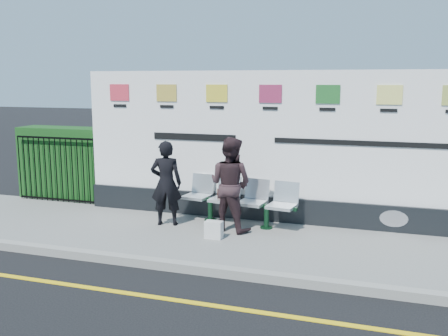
{
  "coord_description": "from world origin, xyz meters",
  "views": [
    {
      "loc": [
        2.64,
        -5.81,
        2.93
      ],
      "look_at": [
        -0.28,
        3.25,
        1.25
      ],
      "focal_mm": 40.0,
      "sensor_mm": 36.0,
      "label": 1
    }
  ],
  "objects_px": {
    "billboard": "(270,157)",
    "bench": "(238,212)",
    "woman_left": "(166,183)",
    "woman_right": "(230,184)"
  },
  "relations": [
    {
      "from": "billboard",
      "to": "woman_left",
      "type": "distance_m",
      "value": 2.13
    },
    {
      "from": "bench",
      "to": "billboard",
      "type": "bearing_deg",
      "value": 52.59
    },
    {
      "from": "billboard",
      "to": "woman_left",
      "type": "height_order",
      "value": "billboard"
    },
    {
      "from": "billboard",
      "to": "bench",
      "type": "bearing_deg",
      "value": -135.41
    },
    {
      "from": "bench",
      "to": "woman_right",
      "type": "bearing_deg",
      "value": -86.38
    },
    {
      "from": "billboard",
      "to": "woman_right",
      "type": "distance_m",
      "value": 1.14
    },
    {
      "from": "billboard",
      "to": "bench",
      "type": "distance_m",
      "value": 1.28
    },
    {
      "from": "woman_right",
      "to": "woman_left",
      "type": "bearing_deg",
      "value": 16.7
    },
    {
      "from": "bench",
      "to": "woman_right",
      "type": "relative_size",
      "value": 1.3
    },
    {
      "from": "billboard",
      "to": "bench",
      "type": "xyz_separation_m",
      "value": [
        -0.52,
        -0.52,
        -1.05
      ]
    }
  ]
}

